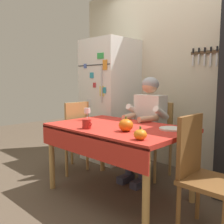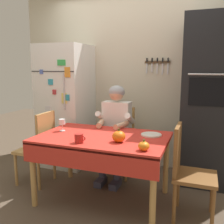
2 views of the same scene
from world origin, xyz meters
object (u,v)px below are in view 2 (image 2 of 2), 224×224
Objects in this scene: refrigerator at (66,106)px; coffee_mug at (79,138)px; chair_behind_person at (120,137)px; chair_left_side at (40,145)px; pumpkin_medium at (144,146)px; pumpkin_large at (119,136)px; seated_person at (115,125)px; wine_glass at (62,122)px; serving_tray at (151,135)px; chair_right_side at (187,168)px; dining_table at (102,144)px; wall_oven at (207,102)px.

coffee_mug is at bearing -54.87° from refrigerator.
chair_left_side is (-0.84, -0.67, 0.00)m from chair_behind_person.
chair_behind_person is 1.12m from coffee_mug.
coffee_mug is 1.09× the size of pumpkin_medium.
coffee_mug is 0.39m from pumpkin_large.
seated_person reaches higher than pumpkin_medium.
wine_glass is (-0.41, 0.35, 0.06)m from coffee_mug.
coffee_mug is 0.51× the size of serving_tray.
chair_right_side is 0.73m from pumpkin_large.
serving_tray is at bearing 4.15° from chair_left_side.
seated_person is 1.16m from chair_right_side.
seated_person is 11.77× the size of pumpkin_medium.
chair_behind_person reaches higher than dining_table.
chair_right_side is at bearing 39.21° from pumpkin_medium.
coffee_mug is 0.66m from pumpkin_medium.
pumpkin_medium is (0.66, -0.01, -0.00)m from coffee_mug.
seated_person is 1.34× the size of chair_right_side.
wine_glass is (-1.58, -0.86, -0.21)m from wall_oven.
serving_tray is (-0.04, 0.53, -0.03)m from pumpkin_medium.
pumpkin_large is at bearing -72.10° from chair_behind_person.
pumpkin_large reaches higher than dining_table.
chair_left_side is 4.15× the size of serving_tray.
coffee_mug is at bearing -133.93° from wall_oven.
wine_glass is at bearing -122.46° from chair_behind_person.
chair_right_side is (0.96, -0.61, -0.23)m from seated_person.
chair_behind_person is (-0.06, 0.79, -0.14)m from dining_table.
seated_person is 0.67m from serving_tray.
wine_glass is 1.34× the size of pumpkin_medium.
serving_tray reaches higher than dining_table.
pumpkin_large is at bearing -12.75° from chair_left_side.
dining_table is 12.19× the size of coffee_mug.
chair_left_side is at bearing 151.92° from coffee_mug.
pumpkin_large is at bearing 149.72° from pumpkin_medium.
chair_left_side is 8.10× the size of coffee_mug.
chair_left_side reaches higher than pumpkin_large.
dining_table is 0.34m from coffee_mug.
pumpkin_medium is at bearing -85.68° from serving_tray.
chair_left_side is at bearing 163.31° from pumpkin_medium.
dining_table is at bearing 150.34° from pumpkin_large.
serving_tray is at bearing 40.03° from coffee_mug.
chair_behind_person reaches higher than wine_glass.
chair_right_side is (-0.15, -0.93, -0.54)m from wall_oven.
refrigerator is 8.03× the size of serving_tray.
chair_right_side is 4.15× the size of serving_tray.
wall_oven is at bearing 1.14° from refrigerator.
dining_table is (-1.05, -0.92, -0.39)m from wall_oven.
pumpkin_medium is (0.59, -1.10, 0.27)m from chair_behind_person.
chair_right_side is at bearing -99.11° from wall_oven.
dining_table is at bearing -155.67° from serving_tray.
coffee_mug is at bearing -93.88° from seated_person.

